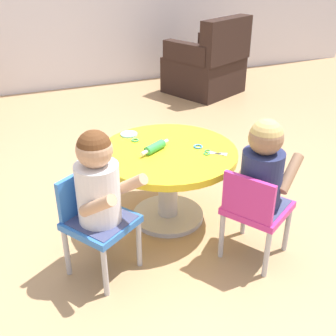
% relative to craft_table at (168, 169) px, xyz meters
% --- Properties ---
extents(ground_plane, '(10.00, 10.00, 0.00)m').
position_rel_craft_table_xyz_m(ground_plane, '(0.00, 0.00, -0.34)').
color(ground_plane, tan).
extents(craft_table, '(0.81, 0.81, 0.47)m').
position_rel_craft_table_xyz_m(craft_table, '(0.00, 0.00, 0.00)').
color(craft_table, silver).
rests_on(craft_table, ground).
extents(child_chair_left, '(0.41, 0.41, 0.54)m').
position_rel_craft_table_xyz_m(child_chair_left, '(-0.51, -0.28, -0.04)').
color(child_chair_left, '#B7B7BC').
rests_on(child_chair_left, ground).
extents(seated_child_left, '(0.41, 0.44, 0.51)m').
position_rel_craft_table_xyz_m(seated_child_left, '(-0.49, -0.32, 0.19)').
color(seated_child_left, '#3F4772').
rests_on(seated_child_left, ground).
extents(child_chair_right, '(0.41, 0.41, 0.54)m').
position_rel_craft_table_xyz_m(child_chair_right, '(0.27, -0.52, -0.04)').
color(child_chair_right, '#B7B7BC').
rests_on(child_chair_right, ground).
extents(seated_child_right, '(0.43, 0.41, 0.51)m').
position_rel_craft_table_xyz_m(seated_child_right, '(0.30, -0.50, 0.19)').
color(seated_child_right, '#3F4772').
rests_on(seated_child_right, ground).
extents(armchair_dark, '(0.93, 0.94, 0.85)m').
position_rel_craft_table_xyz_m(armchair_dark, '(1.38, 2.15, -0.03)').
color(armchair_dark, black).
rests_on(armchair_dark, ground).
extents(rolling_pin, '(0.21, 0.13, 0.05)m').
position_rel_craft_table_xyz_m(rolling_pin, '(-0.07, 0.02, 0.15)').
color(rolling_pin, green).
rests_on(rolling_pin, craft_table).
extents(craft_scissors, '(0.14, 0.12, 0.01)m').
position_rel_craft_table_xyz_m(craft_scissors, '(0.21, -0.14, 0.13)').
color(craft_scissors, silver).
rests_on(craft_scissors, craft_table).
extents(playdough_blob_0, '(0.10, 0.10, 0.01)m').
position_rel_craft_table_xyz_m(playdough_blob_0, '(-0.14, 0.29, 0.13)').
color(playdough_blob_0, '#8CCCF2').
rests_on(playdough_blob_0, craft_table).
extents(cookie_cutter_0, '(0.05, 0.05, 0.01)m').
position_rel_craft_table_xyz_m(cookie_cutter_0, '(0.18, -0.03, 0.13)').
color(cookie_cutter_0, '#3F99D8').
rests_on(cookie_cutter_0, craft_table).
extents(cookie_cutter_1, '(0.05, 0.05, 0.01)m').
position_rel_craft_table_xyz_m(cookie_cutter_1, '(-0.13, 0.20, 0.13)').
color(cookie_cutter_1, '#4CB259').
rests_on(cookie_cutter_1, craft_table).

